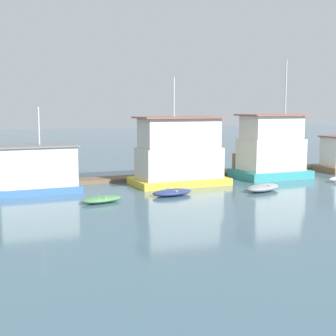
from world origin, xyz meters
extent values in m
plane|color=#426070|center=(0.00, 0.00, 0.00)|extent=(200.00, 200.00, 0.00)
cube|color=brown|center=(0.00, 3.07, 0.15)|extent=(51.00, 1.92, 0.30)
cube|color=#3866B7|center=(-9.30, 0.37, 0.24)|extent=(5.63, 3.60, 0.48)
cube|color=beige|center=(-9.30, 0.37, 1.84)|extent=(5.11, 3.08, 2.72)
cube|color=slate|center=(-9.30, 0.37, 3.26)|extent=(5.41, 3.38, 0.12)
cylinder|color=#B2B2B7|center=(-9.09, 0.37, 4.62)|extent=(0.12, 0.12, 2.60)
cube|color=gold|center=(1.23, -0.25, 0.25)|extent=(7.15, 4.16, 0.50)
cube|color=beige|center=(1.23, -0.25, 1.66)|extent=(6.19, 3.20, 2.32)
cube|color=beige|center=(1.23, -0.25, 3.95)|extent=(5.83, 2.83, 2.26)
cube|color=brown|center=(1.23, -0.25, 5.13)|extent=(6.49, 3.50, 0.12)
cylinder|color=#B2B2B7|center=(0.79, -0.25, 6.65)|extent=(0.12, 0.12, 2.92)
cube|color=teal|center=(9.72, -0.14, 0.34)|extent=(5.86, 4.20, 0.68)
cube|color=silver|center=(9.72, -0.14, 1.97)|extent=(4.91, 3.24, 2.59)
cube|color=silver|center=(9.72, -0.14, 4.24)|extent=(4.53, 2.87, 1.94)
cube|color=brown|center=(9.72, -0.14, 5.27)|extent=(5.21, 3.54, 0.12)
cylinder|color=#B2B2B7|center=(11.05, -0.14, 7.58)|extent=(0.12, 0.12, 4.49)
ellipsoid|color=#47844C|center=(-6.12, -4.93, 0.21)|extent=(2.88, 1.89, 0.42)
cube|color=#997F60|center=(-6.12, -4.93, 0.36)|extent=(0.41, 1.10, 0.08)
ellipsoid|color=navy|center=(-1.14, -4.45, 0.22)|extent=(3.14, 1.90, 0.44)
cube|color=#997F60|center=(-1.14, -4.45, 0.37)|extent=(0.35, 1.23, 0.08)
ellipsoid|color=gray|center=(5.40, -5.45, 0.26)|extent=(3.39, 2.32, 0.52)
cube|color=#997F60|center=(5.40, -5.45, 0.44)|extent=(0.52, 1.18, 0.08)
cylinder|color=#846B4C|center=(7.36, 1.86, 0.98)|extent=(0.32, 0.32, 1.97)
camera|label=1|loc=(-13.31, -32.88, 5.85)|focal=50.00mm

